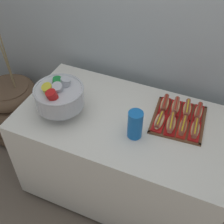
{
  "coord_description": "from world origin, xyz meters",
  "views": [
    {
      "loc": [
        0.46,
        -1.29,
        2.14
      ],
      "look_at": [
        -0.08,
        -0.03,
        0.84
      ],
      "focal_mm": 46.91,
      "sensor_mm": 36.0,
      "label": 1
    }
  ],
  "objects": [
    {
      "name": "floor_vase",
      "position": [
        -1.17,
        0.18,
        0.27
      ],
      "size": [
        0.55,
        0.55,
        1.07
      ],
      "color": "brown",
      "rests_on": "ground_plane"
    },
    {
      "name": "punch_bowl",
      "position": [
        -0.42,
        -0.11,
        0.93
      ],
      "size": [
        0.32,
        0.32,
        0.26
      ],
      "color": "silver",
      "rests_on": "buffet_table"
    },
    {
      "name": "serving_tray",
      "position": [
        0.33,
        0.13,
        0.79
      ],
      "size": [
        0.36,
        0.38,
        0.01
      ],
      "color": "brown",
      "rests_on": "buffet_table"
    },
    {
      "name": "hot_dog_7",
      "position": [
        0.43,
        0.22,
        0.81
      ],
      "size": [
        0.06,
        0.17,
        0.06
      ],
      "color": "#B21414",
      "rests_on": "serving_tray"
    },
    {
      "name": "hot_dog_5",
      "position": [
        0.28,
        0.21,
        0.82
      ],
      "size": [
        0.08,
        0.17,
        0.07
      ],
      "color": "red",
      "rests_on": "serving_tray"
    },
    {
      "name": "hot_dog_2",
      "position": [
        0.37,
        0.05,
        0.82
      ],
      "size": [
        0.07,
        0.18,
        0.06
      ],
      "color": "red",
      "rests_on": "serving_tray"
    },
    {
      "name": "buffet_table",
      "position": [
        0.0,
        0.0,
        0.41
      ],
      "size": [
        1.44,
        0.79,
        0.78
      ],
      "color": "white",
      "rests_on": "ground_plane"
    },
    {
      "name": "back_wall",
      "position": [
        0.0,
        0.53,
        1.3
      ],
      "size": [
        6.0,
        0.1,
        2.6
      ],
      "primitive_type": "cube",
      "color": "#B2BCC1",
      "rests_on": "ground_plane"
    },
    {
      "name": "ground_plane",
      "position": [
        0.0,
        0.0,
        0.0
      ],
      "size": [
        10.0,
        10.0,
        0.0
      ],
      "primitive_type": "plane",
      "color": "#7A6B5B"
    },
    {
      "name": "hot_dog_4",
      "position": [
        0.21,
        0.2,
        0.82
      ],
      "size": [
        0.08,
        0.18,
        0.06
      ],
      "color": "#B21414",
      "rests_on": "serving_tray"
    },
    {
      "name": "hot_dog_0",
      "position": [
        0.22,
        0.04,
        0.81
      ],
      "size": [
        0.07,
        0.17,
        0.06
      ],
      "color": "red",
      "rests_on": "serving_tray"
    },
    {
      "name": "cup_stack",
      "position": [
        0.1,
        -0.11,
        0.88
      ],
      "size": [
        0.09,
        0.09,
        0.19
      ],
      "color": "blue",
      "rests_on": "buffet_table"
    },
    {
      "name": "hot_dog_3",
      "position": [
        0.44,
        0.05,
        0.82
      ],
      "size": [
        0.08,
        0.18,
        0.06
      ],
      "color": "red",
      "rests_on": "serving_tray"
    },
    {
      "name": "hot_dog_6",
      "position": [
        0.36,
        0.21,
        0.82
      ],
      "size": [
        0.08,
        0.17,
        0.06
      ],
      "color": "#B21414",
      "rests_on": "serving_tray"
    },
    {
      "name": "hot_dog_1",
      "position": [
        0.29,
        0.04,
        0.82
      ],
      "size": [
        0.09,
        0.19,
        0.06
      ],
      "color": "#B21414",
      "rests_on": "serving_tray"
    }
  ]
}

